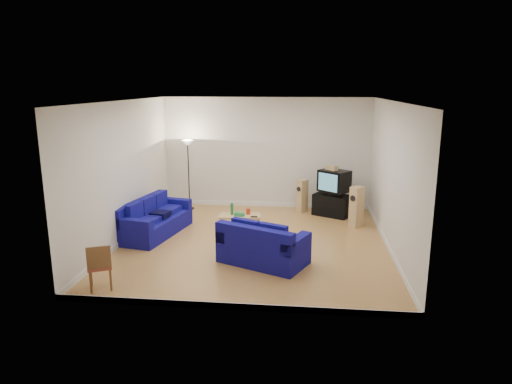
# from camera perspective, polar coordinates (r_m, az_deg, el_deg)

# --- Properties ---
(room) EXTENTS (6.01, 6.51, 3.21)m
(room) POSITION_cam_1_polar(r_m,az_deg,el_deg) (10.15, -0.24, 1.92)
(room) COLOR #95622E
(room) RESTS_ON ground
(sofa_three_seat) EXTENTS (1.35, 2.33, 0.85)m
(sofa_three_seat) POSITION_cam_1_polar(r_m,az_deg,el_deg) (11.34, -12.76, -3.61)
(sofa_three_seat) COLOR #060362
(sofa_three_seat) RESTS_ON ground
(sofa_loveseat) EXTENTS (1.95, 1.58, 0.85)m
(sofa_loveseat) POSITION_cam_1_polar(r_m,az_deg,el_deg) (9.27, 0.75, -7.06)
(sofa_loveseat) COLOR #060362
(sofa_loveseat) RESTS_ON ground
(coffee_table) EXTENTS (1.05, 0.60, 0.37)m
(coffee_table) POSITION_cam_1_polar(r_m,az_deg,el_deg) (11.43, -2.01, -3.13)
(coffee_table) COLOR tan
(coffee_table) RESTS_ON ground
(bottle) EXTENTS (0.09, 0.09, 0.30)m
(bottle) POSITION_cam_1_polar(r_m,az_deg,el_deg) (11.41, -3.03, -2.12)
(bottle) COLOR #197233
(bottle) RESTS_ON coffee_table
(tissue_box) EXTENTS (0.25, 0.17, 0.10)m
(tissue_box) POSITION_cam_1_polar(r_m,az_deg,el_deg) (11.31, -2.09, -2.78)
(tissue_box) COLOR green
(tissue_box) RESTS_ON coffee_table
(red_canister) EXTENTS (0.14, 0.14, 0.15)m
(red_canister) POSITION_cam_1_polar(r_m,az_deg,el_deg) (11.45, -0.98, -2.43)
(red_canister) COLOR red
(red_canister) RESTS_ON coffee_table
(remote) EXTENTS (0.17, 0.07, 0.02)m
(remote) POSITION_cam_1_polar(r_m,az_deg,el_deg) (11.22, -0.24, -3.11)
(remote) COLOR black
(remote) RESTS_ON coffee_table
(tv_stand) EXTENTS (1.11, 0.94, 0.59)m
(tv_stand) POSITION_cam_1_polar(r_m,az_deg,el_deg) (12.77, 9.46, -1.62)
(tv_stand) COLOR black
(tv_stand) RESTS_ON ground
(av_receiver) EXTENTS (0.42, 0.35, 0.09)m
(av_receiver) POSITION_cam_1_polar(r_m,az_deg,el_deg) (12.66, 9.80, -0.16)
(av_receiver) COLOR black
(av_receiver) RESTS_ON tv_stand
(television) EXTENTS (0.94, 0.92, 0.59)m
(television) POSITION_cam_1_polar(r_m,az_deg,el_deg) (12.61, 9.74, 1.38)
(television) COLOR black
(television) RESTS_ON av_receiver
(centre_speaker) EXTENTS (0.35, 0.37, 0.13)m
(centre_speaker) POSITION_cam_1_polar(r_m,az_deg,el_deg) (12.57, 9.43, 3.02)
(centre_speaker) COLOR tan
(centre_speaker) RESTS_ON television
(speaker_left) EXTENTS (0.35, 0.35, 0.94)m
(speaker_left) POSITION_cam_1_polar(r_m,az_deg,el_deg) (12.96, 5.78, -0.50)
(speaker_left) COLOR tan
(speaker_left) RESTS_ON ground
(speaker_right) EXTENTS (0.39, 0.39, 1.04)m
(speaker_right) POSITION_cam_1_polar(r_m,az_deg,el_deg) (11.84, 12.44, -1.82)
(speaker_right) COLOR tan
(speaker_right) RESTS_ON ground
(floor_lamp) EXTENTS (0.34, 0.34, 2.01)m
(floor_lamp) POSITION_cam_1_polar(r_m,az_deg,el_deg) (13.15, -8.51, 4.91)
(floor_lamp) COLOR black
(floor_lamp) RESTS_ON ground
(dining_chair) EXTENTS (0.54, 0.54, 0.85)m
(dining_chair) POSITION_cam_1_polar(r_m,az_deg,el_deg) (8.53, -18.97, -8.58)
(dining_chair) COLOR brown
(dining_chair) RESTS_ON ground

